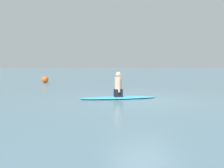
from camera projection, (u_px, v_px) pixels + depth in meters
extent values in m
plane|color=slate|center=(143.00, 101.00, 8.96)|extent=(400.00, 400.00, 0.00)
ellipsoid|color=#339EC6|center=(118.00, 98.00, 9.52)|extent=(3.20, 1.37, 0.08)
cube|color=black|center=(118.00, 93.00, 9.51)|extent=(0.38, 0.33, 0.31)
cylinder|color=#D6AD8E|center=(118.00, 83.00, 9.48)|extent=(0.34, 0.34, 0.51)
sphere|color=#D6AD8E|center=(118.00, 75.00, 9.45)|extent=(0.21, 0.21, 0.21)
cylinder|color=#D6AD8E|center=(119.00, 85.00, 9.31)|extent=(0.10, 0.10, 0.57)
cylinder|color=#D6AD8E|center=(117.00, 84.00, 9.66)|extent=(0.10, 0.10, 0.57)
sphere|color=#E55919|center=(45.00, 79.00, 18.84)|extent=(0.53, 0.53, 0.53)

